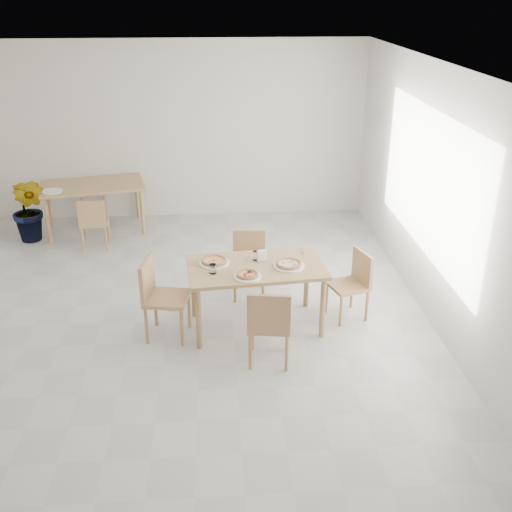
{
  "coord_description": "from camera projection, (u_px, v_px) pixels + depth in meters",
  "views": [
    {
      "loc": [
        0.6,
        -5.99,
        3.53
      ],
      "look_at": [
        1.01,
        -0.16,
        0.87
      ],
      "focal_mm": 42.0,
      "sensor_mm": 36.0,
      "label": 1
    }
  ],
  "objects": [
    {
      "name": "pizza_pepperoni",
      "position": [
        247.0,
        274.0,
        6.21
      ],
      "size": [
        0.3,
        0.3,
        0.03
      ],
      "rotation": [
        0.0,
        0.0,
        -0.35
      ],
      "color": "tan",
      "rests_on": "plate_pepperoni"
    },
    {
      "name": "pizza_mushroom",
      "position": [
        289.0,
        264.0,
        6.44
      ],
      "size": [
        0.34,
        0.34,
        0.03
      ],
      "rotation": [
        0.0,
        0.0,
        0.25
      ],
      "color": "tan",
      "rests_on": "plate_mushroom"
    },
    {
      "name": "chair_back_n",
      "position": [
        91.0,
        186.0,
        9.88
      ],
      "size": [
        0.49,
        0.49,
        0.83
      ],
      "rotation": [
        0.0,
        0.0,
        0.24
      ],
      "color": "tan",
      "rests_on": "ground"
    },
    {
      "name": "fork_a",
      "position": [
        303.0,
        252.0,
        6.81
      ],
      "size": [
        0.03,
        0.2,
        0.01
      ],
      "primitive_type": "cube",
      "rotation": [
        0.0,
        0.0,
        -0.07
      ],
      "color": "silver",
      "rests_on": "main_table"
    },
    {
      "name": "tumbler_a",
      "position": [
        213.0,
        269.0,
        6.28
      ],
      "size": [
        0.08,
        0.08,
        0.1
      ],
      "primitive_type": "cylinder",
      "color": "white",
      "rests_on": "main_table"
    },
    {
      "name": "chair_south",
      "position": [
        269.0,
        322.0,
        5.89
      ],
      "size": [
        0.47,
        0.47,
        0.85
      ],
      "rotation": [
        0.0,
        0.0,
        3.01
      ],
      "color": "tan",
      "rests_on": "ground"
    },
    {
      "name": "room",
      "position": [
        429.0,
        183.0,
        6.7
      ],
      "size": [
        7.28,
        7.0,
        7.0
      ],
      "color": "beige",
      "rests_on": "ground"
    },
    {
      "name": "tumbler_b",
      "position": [
        256.0,
        256.0,
        6.58
      ],
      "size": [
        0.08,
        0.08,
        0.11
      ],
      "primitive_type": "cylinder",
      "color": "white",
      "rests_on": "main_table"
    },
    {
      "name": "chair_north",
      "position": [
        249.0,
        259.0,
        7.31
      ],
      "size": [
        0.42,
        0.42,
        0.8
      ],
      "rotation": [
        0.0,
        0.0,
        -0.07
      ],
      "color": "tan",
      "rests_on": "ground"
    },
    {
      "name": "chair_back_s",
      "position": [
        93.0,
        221.0,
        8.54
      ],
      "size": [
        0.4,
        0.4,
        0.77
      ],
      "rotation": [
        0.0,
        0.0,
        3.19
      ],
      "color": "tan",
      "rests_on": "ground"
    },
    {
      "name": "fork_b",
      "position": [
        249.0,
        259.0,
        6.61
      ],
      "size": [
        0.05,
        0.18,
        0.01
      ],
      "primitive_type": "cube",
      "rotation": [
        0.0,
        0.0,
        -0.17
      ],
      "color": "silver",
      "rests_on": "main_table"
    },
    {
      "name": "plate_mushroom",
      "position": [
        289.0,
        266.0,
        6.45
      ],
      "size": [
        0.34,
        0.34,
        0.02
      ],
      "primitive_type": "cylinder",
      "color": "white",
      "rests_on": "main_table"
    },
    {
      "name": "potted_plant",
      "position": [
        30.0,
        210.0,
        8.82
      ],
      "size": [
        0.67,
        0.61,
        0.99
      ],
      "primitive_type": "imported",
      "rotation": [
        0.0,
        0.0,
        -0.37
      ],
      "color": "#326F21",
      "rests_on": "ground"
    },
    {
      "name": "chair_east",
      "position": [
        354.0,
        280.0,
        6.8
      ],
      "size": [
        0.49,
        0.49,
        0.79
      ],
      "rotation": [
        0.0,
        0.0,
        -1.26
      ],
      "color": "tan",
      "rests_on": "ground"
    },
    {
      "name": "plate_margherita",
      "position": [
        214.0,
        263.0,
        6.52
      ],
      "size": [
        0.33,
        0.33,
        0.02
      ],
      "primitive_type": "cylinder",
      "color": "white",
      "rests_on": "main_table"
    },
    {
      "name": "second_table",
      "position": [
        93.0,
        189.0,
        9.14
      ],
      "size": [
        1.67,
        1.18,
        0.75
      ],
      "rotation": [
        0.0,
        0.0,
        0.22
      ],
      "color": "tan",
      "rests_on": "ground"
    },
    {
      "name": "plate_empty",
      "position": [
        52.0,
        191.0,
        8.77
      ],
      "size": [
        0.3,
        0.3,
        0.02
      ],
      "primitive_type": "cylinder",
      "color": "white",
      "rests_on": "second_table"
    },
    {
      "name": "pizza_margherita",
      "position": [
        214.0,
        261.0,
        6.51
      ],
      "size": [
        0.35,
        0.35,
        0.03
      ],
      "rotation": [
        0.0,
        0.0,
        0.29
      ],
      "color": "tan",
      "rests_on": "plate_margherita"
    },
    {
      "name": "main_table",
      "position": [
        256.0,
        273.0,
        6.51
      ],
      "size": [
        1.55,
        0.98,
        0.75
      ],
      "rotation": [
        0.0,
        0.0,
        0.1
      ],
      "color": "tan",
      "rests_on": "ground"
    },
    {
      "name": "chair_west",
      "position": [
        159.0,
        293.0,
        6.39
      ],
      "size": [
        0.52,
        0.52,
        0.9
      ],
      "rotation": [
        0.0,
        0.0,
        1.4
      ],
      "color": "tan",
      "rests_on": "ground"
    },
    {
      "name": "napkin_holder",
      "position": [
        262.0,
        256.0,
        6.55
      ],
      "size": [
        0.12,
        0.08,
        0.13
      ],
      "rotation": [
        0.0,
        0.0,
        0.25
      ],
      "color": "silver",
      "rests_on": "main_table"
    },
    {
      "name": "plate_pepperoni",
      "position": [
        247.0,
        276.0,
        6.21
      ],
      "size": [
        0.29,
        0.29,
        0.02
      ],
      "primitive_type": "cylinder",
      "color": "white",
      "rests_on": "main_table"
    }
  ]
}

